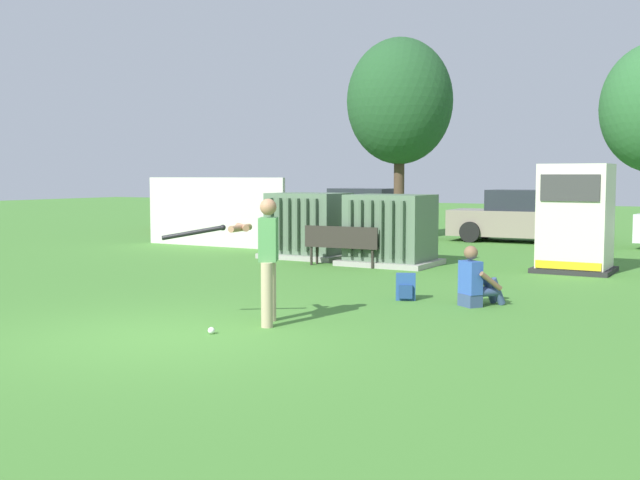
% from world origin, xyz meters
% --- Properties ---
extents(ground_plane, '(96.00, 96.00, 0.00)m').
position_xyz_m(ground_plane, '(0.00, 0.00, 0.00)').
color(ground_plane, '#478433').
extents(fence_panel, '(4.80, 0.12, 2.00)m').
position_xyz_m(fence_panel, '(-7.29, 10.50, 1.00)').
color(fence_panel, beige).
rests_on(fence_panel, ground).
extents(transformer_west, '(2.10, 1.70, 1.62)m').
position_xyz_m(transformer_west, '(-3.32, 9.19, 0.79)').
color(transformer_west, '#9E9B93').
rests_on(transformer_west, ground).
extents(transformer_mid_west, '(2.10, 1.70, 1.62)m').
position_xyz_m(transformer_mid_west, '(-0.89, 8.76, 0.79)').
color(transformer_mid_west, '#9E9B93').
rests_on(transformer_mid_west, ground).
extents(generator_enclosure, '(1.60, 1.40, 2.30)m').
position_xyz_m(generator_enclosure, '(3.09, 9.49, 1.14)').
color(generator_enclosure, '#262626').
rests_on(generator_enclosure, ground).
extents(park_bench, '(1.82, 0.48, 0.92)m').
position_xyz_m(park_bench, '(-1.68, 7.92, 0.54)').
color(park_bench, '#2D2823').
rests_on(park_bench, ground).
extents(batter, '(1.52, 1.01, 1.74)m').
position_xyz_m(batter, '(0.63, 1.34, 0.98)').
color(batter, tan).
rests_on(batter, ground).
extents(sports_ball, '(0.09, 0.09, 0.09)m').
position_xyz_m(sports_ball, '(0.41, 0.42, 0.04)').
color(sports_ball, white).
rests_on(sports_ball, ground).
extents(seated_spectator, '(0.69, 0.78, 0.96)m').
position_xyz_m(seated_spectator, '(2.68, 4.24, 0.38)').
color(seated_spectator, '#384C75').
rests_on(seated_spectator, ground).
extents(backpack, '(0.37, 0.34, 0.44)m').
position_xyz_m(backpack, '(1.48, 4.24, 0.21)').
color(backpack, '#264C8C').
rests_on(backpack, ground).
extents(tree_left, '(3.34, 3.34, 6.38)m').
position_xyz_m(tree_left, '(-3.58, 15.25, 4.38)').
color(tree_left, '#4C3828').
rests_on(tree_left, ground).
extents(parked_car_leftmost, '(4.24, 1.99, 1.62)m').
position_xyz_m(parked_car_leftmost, '(-11.16, 15.83, 0.75)').
color(parked_car_leftmost, maroon).
rests_on(parked_car_leftmost, ground).
extents(parked_car_left_of_center, '(4.26, 2.03, 1.62)m').
position_xyz_m(parked_car_left_of_center, '(-5.45, 16.34, 0.75)').
color(parked_car_left_of_center, gray).
rests_on(parked_car_left_of_center, ground).
extents(parked_car_right_of_center, '(4.27, 2.06, 1.62)m').
position_xyz_m(parked_car_right_of_center, '(0.01, 16.44, 0.75)').
color(parked_car_right_of_center, gray).
rests_on(parked_car_right_of_center, ground).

